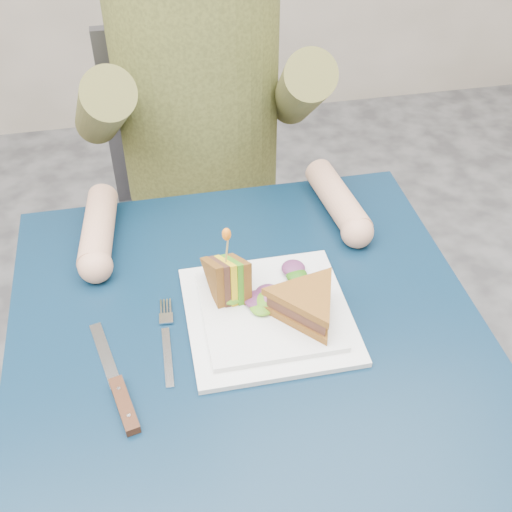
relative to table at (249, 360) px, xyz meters
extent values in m
cube|color=black|center=(0.00, 0.00, 0.06)|extent=(0.75, 0.75, 0.03)
cylinder|color=#595B5E|center=(-0.32, 0.32, -0.30)|extent=(0.04, 0.04, 0.70)
cylinder|color=#595B5E|center=(0.32, 0.32, -0.30)|extent=(0.04, 0.04, 0.70)
cube|color=#47474C|center=(0.00, 0.58, -0.20)|extent=(0.42, 0.40, 0.04)
cube|color=#47474C|center=(0.00, 0.76, 0.05)|extent=(0.42, 0.03, 0.46)
cylinder|color=#47474C|center=(-0.18, 0.41, -0.44)|extent=(0.02, 0.02, 0.43)
cylinder|color=#47474C|center=(0.18, 0.41, -0.44)|extent=(0.02, 0.02, 0.43)
cylinder|color=#47474C|center=(-0.18, 0.75, -0.44)|extent=(0.02, 0.02, 0.43)
cylinder|color=#47474C|center=(0.18, 0.75, -0.44)|extent=(0.02, 0.02, 0.43)
cylinder|color=#4D5024|center=(0.00, 0.56, 0.22)|extent=(0.34, 0.34, 0.52)
cylinder|color=brown|center=(-0.20, 0.47, 0.23)|extent=(0.15, 0.39, 0.31)
cylinder|color=tan|center=(-0.23, 0.27, 0.11)|extent=(0.08, 0.20, 0.06)
sphere|color=tan|center=(-0.23, 0.17, 0.11)|extent=(0.06, 0.06, 0.06)
cylinder|color=brown|center=(0.20, 0.47, 0.23)|extent=(0.15, 0.39, 0.31)
cylinder|color=tan|center=(0.23, 0.27, 0.11)|extent=(0.08, 0.20, 0.06)
sphere|color=tan|center=(0.23, 0.17, 0.11)|extent=(0.06, 0.06, 0.06)
cube|color=white|center=(0.04, 0.02, 0.08)|extent=(0.26, 0.26, 0.01)
cube|color=white|center=(0.04, 0.02, 0.09)|extent=(0.21, 0.21, 0.01)
cube|color=silver|center=(-0.13, -0.04, 0.08)|extent=(0.02, 0.12, 0.00)
cube|color=silver|center=(-0.13, 0.04, 0.08)|extent=(0.02, 0.02, 0.00)
cube|color=silver|center=(-0.13, 0.07, 0.08)|extent=(0.00, 0.03, 0.00)
cube|color=silver|center=(-0.13, 0.07, 0.08)|extent=(0.00, 0.03, 0.00)
cube|color=silver|center=(-0.12, 0.07, 0.08)|extent=(0.00, 0.03, 0.00)
cube|color=silver|center=(-0.12, 0.07, 0.08)|extent=(0.00, 0.03, 0.00)
cube|color=silver|center=(-0.22, -0.01, 0.08)|extent=(0.05, 0.14, 0.00)
cube|color=black|center=(-0.20, -0.11, 0.09)|extent=(0.04, 0.10, 0.01)
cylinder|color=silver|center=(-0.20, -0.09, 0.09)|extent=(0.01, 0.01, 0.00)
cylinder|color=silver|center=(-0.19, -0.14, 0.09)|extent=(0.01, 0.01, 0.00)
cylinder|color=tan|center=(-0.02, 0.06, 0.20)|extent=(0.01, 0.01, 0.06)
ellipsoid|color=orange|center=(-0.02, 0.06, 0.23)|extent=(0.01, 0.01, 0.02)
torus|color=#9E4C7A|center=(0.05, 0.02, 0.11)|extent=(0.04, 0.04, 0.02)
camera|label=1|loc=(-0.12, -0.67, 0.84)|focal=45.00mm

